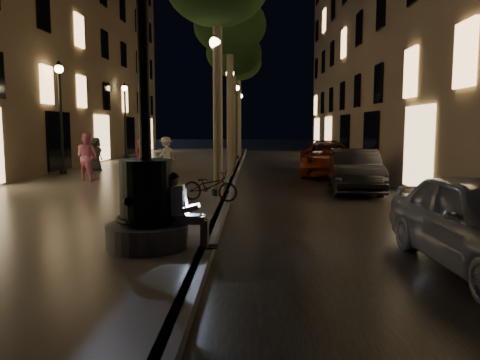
{
  "coord_description": "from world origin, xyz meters",
  "views": [
    {
      "loc": [
        0.82,
        -5.78,
        2.26
      ],
      "look_at": [
        0.56,
        3.0,
        1.25
      ],
      "focal_mm": 35.0,
      "sensor_mm": 36.0,
      "label": 1
    }
  ],
  "objects_px": {
    "pedestrian_white": "(166,154)",
    "bicycle": "(210,186)",
    "lamp_curb_b": "(230,105)",
    "pedestrian_pink": "(87,156)",
    "tree_second": "(230,27)",
    "lamp_left_c": "(125,111)",
    "pedestrian_dark": "(96,154)",
    "lamp_curb_a": "(216,92)",
    "tree_third": "(234,54)",
    "car_third": "(328,159)",
    "lamp_curb_c": "(237,111)",
    "fountain_lamppost": "(146,188)",
    "pedestrian_red": "(143,162)",
    "car_rear": "(327,152)",
    "tree_far": "(239,63)",
    "stroller": "(139,184)",
    "lamp_curb_d": "(240,114)",
    "pedestrian_blue": "(142,151)",
    "car_second": "(355,171)",
    "lamp_left_b": "(60,103)",
    "seated_man_laptop": "(183,207)"
  },
  "relations": [
    {
      "from": "pedestrian_white",
      "to": "bicycle",
      "type": "height_order",
      "value": "pedestrian_white"
    },
    {
      "from": "lamp_curb_b",
      "to": "pedestrian_pink",
      "type": "distance_m",
      "value": 7.07
    },
    {
      "from": "tree_second",
      "to": "lamp_left_c",
      "type": "distance_m",
      "value": 12.71
    },
    {
      "from": "pedestrian_dark",
      "to": "lamp_curb_a",
      "type": "bearing_deg",
      "value": -131.49
    },
    {
      "from": "lamp_curb_a",
      "to": "lamp_left_c",
      "type": "bearing_deg",
      "value": 113.93
    },
    {
      "from": "tree_third",
      "to": "lamp_left_c",
      "type": "xyz_separation_m",
      "value": [
        -7.1,
        4.0,
        -2.9
      ]
    },
    {
      "from": "car_third",
      "to": "bicycle",
      "type": "distance_m",
      "value": 10.0
    },
    {
      "from": "lamp_curb_c",
      "to": "fountain_lamppost",
      "type": "bearing_deg",
      "value": -91.82
    },
    {
      "from": "tree_second",
      "to": "lamp_curb_a",
      "type": "height_order",
      "value": "tree_second"
    },
    {
      "from": "lamp_curb_b",
      "to": "pedestrian_red",
      "type": "xyz_separation_m",
      "value": [
        -2.79,
        -5.55,
        -2.22
      ]
    },
    {
      "from": "tree_second",
      "to": "pedestrian_white",
      "type": "distance_m",
      "value": 6.19
    },
    {
      "from": "car_rear",
      "to": "lamp_curb_a",
      "type": "bearing_deg",
      "value": -109.72
    },
    {
      "from": "tree_far",
      "to": "pedestrian_red",
      "type": "height_order",
      "value": "tree_far"
    },
    {
      "from": "car_rear",
      "to": "pedestrian_white",
      "type": "xyz_separation_m",
      "value": [
        -8.34,
        -7.29,
        0.29
      ]
    },
    {
      "from": "bicycle",
      "to": "stroller",
      "type": "bearing_deg",
      "value": 109.52
    },
    {
      "from": "lamp_curb_d",
      "to": "car_third",
      "type": "relative_size",
      "value": 0.88
    },
    {
      "from": "tree_third",
      "to": "bicycle",
      "type": "distance_m",
      "value": 14.16
    },
    {
      "from": "pedestrian_white",
      "to": "pedestrian_blue",
      "type": "bearing_deg",
      "value": -107.32
    },
    {
      "from": "car_rear",
      "to": "pedestrian_dark",
      "type": "distance_m",
      "value": 13.52
    },
    {
      "from": "car_second",
      "to": "pedestrian_red",
      "type": "distance_m",
      "value": 7.39
    },
    {
      "from": "stroller",
      "to": "pedestrian_blue",
      "type": "relative_size",
      "value": 0.61
    },
    {
      "from": "stroller",
      "to": "bicycle",
      "type": "bearing_deg",
      "value": 17.51
    },
    {
      "from": "car_third",
      "to": "pedestrian_blue",
      "type": "xyz_separation_m",
      "value": [
        -9.0,
        1.57,
        0.26
      ]
    },
    {
      "from": "car_third",
      "to": "pedestrian_blue",
      "type": "distance_m",
      "value": 9.14
    },
    {
      "from": "car_second",
      "to": "pedestrian_white",
      "type": "relative_size",
      "value": 2.8
    },
    {
      "from": "lamp_curb_d",
      "to": "car_rear",
      "type": "distance_m",
      "value": 11.39
    },
    {
      "from": "pedestrian_white",
      "to": "pedestrian_pink",
      "type": "bearing_deg",
      "value": 2.14
    },
    {
      "from": "tree_far",
      "to": "car_third",
      "type": "bearing_deg",
      "value": -66.45
    },
    {
      "from": "stroller",
      "to": "fountain_lamppost",
      "type": "bearing_deg",
      "value": -62.28
    },
    {
      "from": "fountain_lamppost",
      "to": "lamp_left_b",
      "type": "xyz_separation_m",
      "value": [
        -6.4,
        12.0,
        2.02
      ]
    },
    {
      "from": "tree_second",
      "to": "lamp_curb_c",
      "type": "distance_m",
      "value": 10.47
    },
    {
      "from": "fountain_lamppost",
      "to": "pedestrian_white",
      "type": "distance_m",
      "value": 13.24
    },
    {
      "from": "car_third",
      "to": "lamp_curb_a",
      "type": "bearing_deg",
      "value": -114.6
    },
    {
      "from": "lamp_curb_c",
      "to": "lamp_curb_d",
      "type": "distance_m",
      "value": 8.0
    },
    {
      "from": "car_second",
      "to": "lamp_left_b",
      "type": "bearing_deg",
      "value": 168.52
    },
    {
      "from": "car_second",
      "to": "lamp_curb_a",
      "type": "bearing_deg",
      "value": -146.82
    },
    {
      "from": "pedestrian_dark",
      "to": "car_rear",
      "type": "bearing_deg",
      "value": -50.57
    },
    {
      "from": "pedestrian_blue",
      "to": "pedestrian_dark",
      "type": "bearing_deg",
      "value": -48.0
    },
    {
      "from": "car_second",
      "to": "pedestrian_pink",
      "type": "distance_m",
      "value": 9.91
    },
    {
      "from": "seated_man_laptop",
      "to": "tree_third",
      "type": "height_order",
      "value": "tree_third"
    },
    {
      "from": "tree_far",
      "to": "lamp_curb_c",
      "type": "xyz_separation_m",
      "value": [
        -0.08,
        -2.0,
        -3.2
      ]
    },
    {
      "from": "pedestrian_blue",
      "to": "pedestrian_dark",
      "type": "relative_size",
      "value": 1.05
    },
    {
      "from": "seated_man_laptop",
      "to": "car_third",
      "type": "height_order",
      "value": "car_third"
    },
    {
      "from": "seated_man_laptop",
      "to": "lamp_curb_b",
      "type": "bearing_deg",
      "value": 89.64
    },
    {
      "from": "car_rear",
      "to": "pedestrian_white",
      "type": "bearing_deg",
      "value": -137.6
    },
    {
      "from": "fountain_lamppost",
      "to": "lamp_curb_b",
      "type": "distance_m",
      "value": 14.16
    },
    {
      "from": "stroller",
      "to": "pedestrian_dark",
      "type": "height_order",
      "value": "pedestrian_dark"
    },
    {
      "from": "lamp_curb_c",
      "to": "tree_far",
      "type": "bearing_deg",
      "value": 87.71
    },
    {
      "from": "tree_far",
      "to": "car_rear",
      "type": "xyz_separation_m",
      "value": [
        5.42,
        -3.64,
        -5.72
      ]
    },
    {
      "from": "seated_man_laptop",
      "to": "pedestrian_blue",
      "type": "bearing_deg",
      "value": 105.93
    }
  ]
}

